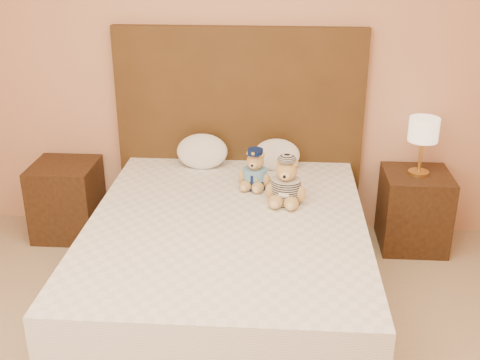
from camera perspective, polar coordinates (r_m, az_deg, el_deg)
name	(u,v)px	position (r m, az deg, el deg)	size (l,w,h in m)	color
room_walls	(206,14)	(2.39, -3.20, 15.46)	(4.04, 4.52, 2.72)	tan
bed	(227,262)	(3.61, -1.22, -7.74)	(1.60, 2.00, 0.55)	white
headboard	(239,132)	(4.34, -0.07, 4.53)	(1.75, 0.08, 1.50)	#4B3116
nightstand_left	(67,199)	(4.58, -16.08, -1.78)	(0.45, 0.45, 0.55)	#3D2613
nightstand_right	(414,210)	(4.41, 16.15, -2.73)	(0.45, 0.45, 0.55)	#3D2613
lamp	(423,132)	(4.21, 17.00, 4.34)	(0.20, 0.20, 0.40)	gold
teddy_police	(255,169)	(3.86, 1.45, 1.07)	(0.23, 0.22, 0.26)	#B07E44
teddy_prisoner	(286,181)	(3.64, 4.41, -0.09)	(0.26, 0.25, 0.29)	#B07E44
pillow_left	(202,150)	(4.22, -3.62, 2.88)	(0.36, 0.23, 0.25)	white
pillow_right	(277,153)	(4.19, 3.50, 2.54)	(0.32, 0.21, 0.23)	white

